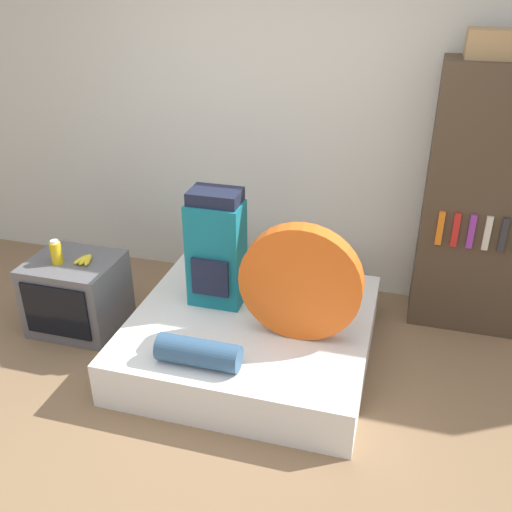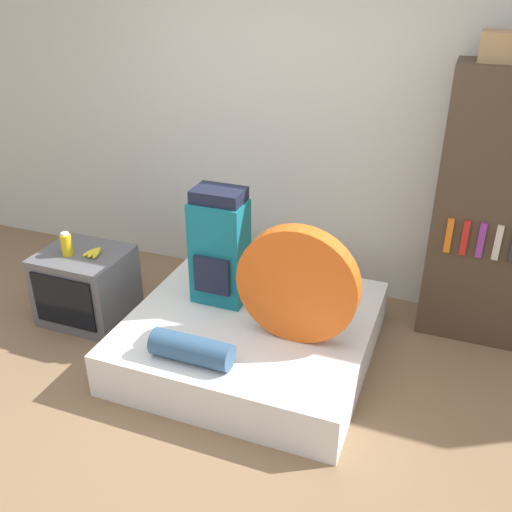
# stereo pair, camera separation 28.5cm
# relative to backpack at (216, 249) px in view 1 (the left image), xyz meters

# --- Properties ---
(ground_plane) EXTENTS (16.00, 16.00, 0.00)m
(ground_plane) POSITION_rel_backpack_xyz_m (0.23, -0.93, -0.69)
(ground_plane) COLOR #846647
(wall_back) EXTENTS (8.00, 0.05, 2.60)m
(wall_back) POSITION_rel_backpack_xyz_m (0.23, 0.95, 0.61)
(wall_back) COLOR silver
(wall_back) RESTS_ON ground_plane
(bed) EXTENTS (1.54, 1.50, 0.30)m
(bed) POSITION_rel_backpack_xyz_m (0.28, -0.13, -0.54)
(bed) COLOR white
(bed) RESTS_ON ground_plane
(backpack) EXTENTS (0.35, 0.28, 0.80)m
(backpack) POSITION_rel_backpack_xyz_m (0.00, 0.00, 0.00)
(backpack) COLOR #14707F
(backpack) RESTS_ON bed
(tent_bag) EXTENTS (0.74, 0.12, 0.74)m
(tent_bag) POSITION_rel_backpack_xyz_m (0.62, -0.25, -0.02)
(tent_bag) COLOR #E05B19
(tent_bag) RESTS_ON bed
(sleeping_roll) EXTENTS (0.49, 0.16, 0.16)m
(sleeping_roll) POSITION_rel_backpack_xyz_m (0.12, -0.69, -0.31)
(sleeping_roll) COLOR #33567A
(sleeping_roll) RESTS_ON bed
(television) EXTENTS (0.61, 0.53, 0.53)m
(television) POSITION_rel_backpack_xyz_m (-1.01, -0.15, -0.42)
(television) COLOR #5B5B60
(television) RESTS_ON ground_plane
(canister) EXTENTS (0.08, 0.08, 0.17)m
(canister) POSITION_rel_backpack_xyz_m (-1.08, -0.20, -0.07)
(canister) COLOR gold
(canister) RESTS_ON television
(banana_bunch) EXTENTS (0.12, 0.16, 0.04)m
(banana_bunch) POSITION_rel_backpack_xyz_m (-0.91, -0.13, -0.14)
(banana_bunch) COLOR yellow
(banana_bunch) RESTS_ON television
(bookshelf) EXTENTS (0.74, 0.39, 1.85)m
(bookshelf) POSITION_rel_backpack_xyz_m (1.65, 0.70, 0.23)
(bookshelf) COLOR #473828
(bookshelf) RESTS_ON ground_plane
(cardboard_box) EXTENTS (0.33, 0.23, 0.17)m
(cardboard_box) POSITION_rel_backpack_xyz_m (1.55, 0.71, 1.24)
(cardboard_box) COLOR #A88456
(cardboard_box) RESTS_ON bookshelf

